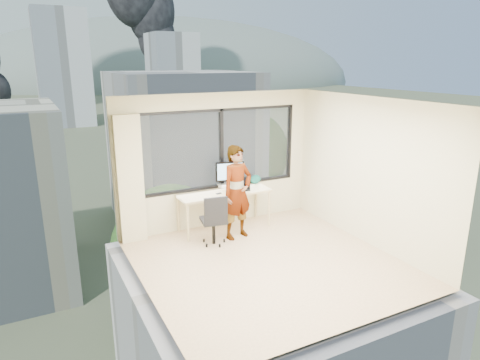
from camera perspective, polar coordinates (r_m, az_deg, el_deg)
floor at (r=7.08m, az=3.76°, el=-10.99°), size 4.00×4.00×0.01m
ceiling at (r=6.35m, az=4.19°, el=10.47°), size 4.00×4.00×0.01m
wall_front at (r=5.09m, az=15.70°, el=-6.57°), size 4.00×0.01×2.60m
wall_left at (r=5.86m, az=-13.08°, el=-3.38°), size 0.01×4.00×2.60m
wall_right at (r=7.78m, az=16.70°, el=1.10°), size 0.01×4.00×2.60m
window_wall at (r=8.28m, az=-2.85°, el=4.22°), size 3.30×0.16×1.55m
curtain at (r=7.72m, az=-14.49°, el=-0.00°), size 0.45×0.14×2.30m
desk at (r=8.28m, az=-2.09°, el=-4.06°), size 1.80×0.60×0.75m
chair at (r=7.57m, az=-3.58°, el=-5.19°), size 0.56×0.56×0.95m
person at (r=7.73m, az=-0.37°, el=-1.67°), size 0.71×0.54×1.73m
monitor at (r=8.24m, az=-1.36°, el=0.63°), size 0.57×0.23×0.56m
game_console at (r=8.42m, az=-1.64°, el=-0.74°), size 0.38×0.35×0.08m
laptop at (r=8.24m, az=0.10°, el=-0.63°), size 0.39×0.41×0.21m
cellphone at (r=8.04m, az=-2.86°, el=-1.80°), size 0.12×0.08×0.01m
pen_cup at (r=8.31m, az=1.09°, el=-0.86°), size 0.09×0.09×0.10m
handbag at (r=8.67m, az=2.06°, el=0.10°), size 0.24×0.13×0.18m
exterior_ground at (r=126.62m, az=-25.53°, el=6.46°), size 400.00×400.00×0.04m
near_bldg_b at (r=46.92m, az=-7.59°, el=4.36°), size 14.00×13.00×16.00m
near_bldg_c at (r=48.70m, az=17.20°, el=0.58°), size 12.00×10.00×10.00m
far_tower_b at (r=125.93m, az=-22.63°, el=13.63°), size 13.00×13.00×30.00m
far_tower_c at (r=153.26m, az=-9.01°, el=14.04°), size 15.00×15.00×26.00m
hill_b at (r=341.83m, az=-9.73°, el=12.69°), size 300.00×220.00×96.00m
tree_b at (r=27.60m, az=-8.91°, el=-11.78°), size 7.60×7.60×9.00m
tree_c at (r=53.37m, az=1.95°, el=2.58°), size 8.40×8.40×10.00m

